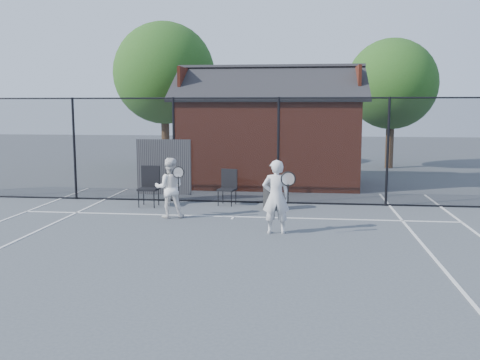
# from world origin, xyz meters

# --- Properties ---
(ground) EXTENTS (80.00, 80.00, 0.00)m
(ground) POSITION_xyz_m (0.00, 0.00, 0.00)
(ground) COLOR #43484C
(ground) RESTS_ON ground
(court_lines) EXTENTS (11.02, 18.00, 0.01)m
(court_lines) POSITION_xyz_m (0.00, -1.32, 0.01)
(court_lines) COLOR silver
(court_lines) RESTS_ON ground
(fence) EXTENTS (22.04, 3.00, 3.00)m
(fence) POSITION_xyz_m (-0.30, 5.00, 1.45)
(fence) COLOR black
(fence) RESTS_ON ground
(clubhouse) EXTENTS (6.50, 4.36, 4.19)m
(clubhouse) POSITION_xyz_m (0.50, 9.00, 1.61)
(clubhouse) COLOR maroon
(clubhouse) RESTS_ON ground
(tree_left) EXTENTS (4.48, 4.48, 6.44)m
(tree_left) POSITION_xyz_m (-4.50, 13.50, 4.19)
(tree_left) COLOR black
(tree_left) RESTS_ON ground
(tree_right) EXTENTS (3.97, 3.97, 5.70)m
(tree_right) POSITION_xyz_m (5.50, 14.50, 3.71)
(tree_right) COLOR black
(tree_right) RESTS_ON ground
(player_front) EXTENTS (0.74, 0.56, 1.61)m
(player_front) POSITION_xyz_m (1.14, 1.38, 0.81)
(player_front) COLOR silver
(player_front) RESTS_ON ground
(player_back) EXTENTS (0.86, 0.72, 1.49)m
(player_back) POSITION_xyz_m (-1.56, 2.74, 0.75)
(player_back) COLOR white
(player_back) RESTS_ON ground
(chair_left) EXTENTS (0.53, 0.55, 1.08)m
(chair_left) POSITION_xyz_m (-2.51, 4.10, 0.54)
(chair_left) COLOR black
(chair_left) RESTS_ON ground
(chair_right) EXTENTS (0.55, 0.57, 0.97)m
(chair_right) POSITION_xyz_m (-0.40, 4.58, 0.49)
(chair_right) COLOR black
(chair_right) RESTS_ON ground
(waste_bin) EXTENTS (0.52, 0.52, 0.70)m
(waste_bin) POSITION_xyz_m (0.89, 4.10, 0.35)
(waste_bin) COLOR #242424
(waste_bin) RESTS_ON ground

